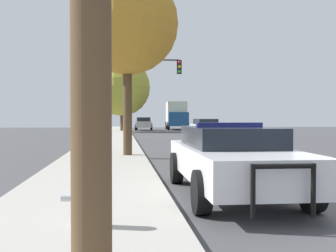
% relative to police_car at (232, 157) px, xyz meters
% --- Properties ---
extents(sidewalk_left, '(3.00, 110.00, 0.13)m').
position_rel_police_car_xyz_m(sidewalk_left, '(-2.80, -1.49, -0.68)').
color(sidewalk_left, '#ADA89E').
rests_on(sidewalk_left, ground_plane).
extents(police_car, '(2.10, 5.29, 1.43)m').
position_rel_police_car_xyz_m(police_car, '(0.00, 0.00, 0.00)').
color(police_car, white).
rests_on(police_car, ground_plane).
extents(fire_hydrant, '(0.54, 0.24, 0.76)m').
position_rel_police_car_xyz_m(fire_hydrant, '(-2.69, -2.61, -0.21)').
color(fire_hydrant, '#B7BCC1').
rests_on(fire_hydrant, sidewalk_left).
extents(traffic_light, '(3.79, 0.35, 5.27)m').
position_rel_police_car_xyz_m(traffic_light, '(-0.49, 19.13, 3.11)').
color(traffic_light, '#424247').
rests_on(traffic_light, sidewalk_left).
extents(car_background_oncoming, '(2.11, 4.30, 1.39)m').
position_rel_police_car_xyz_m(car_background_oncoming, '(4.40, 24.16, -0.00)').
color(car_background_oncoming, silver).
rests_on(car_background_oncoming, ground_plane).
extents(car_background_distant, '(2.19, 4.10, 1.48)m').
position_rel_police_car_xyz_m(car_background_distant, '(0.42, 40.53, 0.04)').
color(car_background_distant, '#B7B7BC').
rests_on(car_background_distant, ground_plane).
extents(box_truck, '(2.81, 6.95, 3.36)m').
position_rel_police_car_xyz_m(box_truck, '(4.51, 42.60, 1.03)').
color(box_truck, navy).
rests_on(box_truck, ground_plane).
extents(tree_sidewalk_far, '(5.84, 5.84, 7.36)m').
position_rel_police_car_xyz_m(tree_sidewalk_far, '(-2.14, 35.18, 3.82)').
color(tree_sidewalk_far, brown).
rests_on(tree_sidewalk_far, sidewalk_left).
extents(tree_sidewalk_near, '(3.79, 3.79, 6.77)m').
position_rel_police_car_xyz_m(tree_sidewalk_near, '(-1.94, 7.58, 4.24)').
color(tree_sidewalk_near, '#4C3823').
rests_on(tree_sidewalk_near, sidewalk_left).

